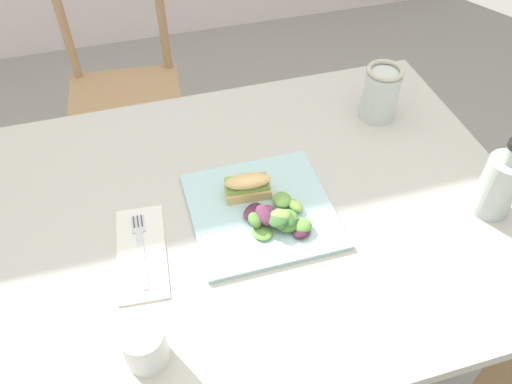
{
  "coord_description": "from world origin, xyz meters",
  "views": [
    {
      "loc": [
        -0.11,
        -0.74,
        1.56
      ],
      "look_at": [
        0.1,
        -0.01,
        0.76
      ],
      "focal_mm": 36.11,
      "sensor_mm": 36.0,
      "label": 1
    }
  ],
  "objects_px": {
    "mason_jar_iced_tea": "(380,95)",
    "plate_lunch": "(261,210)",
    "dining_table": "(260,245)",
    "chair_wooden_far": "(125,93)",
    "cup_extra_side": "(145,346)",
    "sandwich_half_front": "(248,186)",
    "bottle_cold_brew": "(498,187)",
    "fork_on_napkin": "(140,244)"
  },
  "relations": [
    {
      "from": "mason_jar_iced_tea",
      "to": "cup_extra_side",
      "type": "distance_m",
      "value": 0.82
    },
    {
      "from": "plate_lunch",
      "to": "cup_extra_side",
      "type": "xyz_separation_m",
      "value": [
        -0.28,
        -0.26,
        0.03
      ]
    },
    {
      "from": "sandwich_half_front",
      "to": "chair_wooden_far",
      "type": "bearing_deg",
      "value": 104.0
    },
    {
      "from": "dining_table",
      "to": "sandwich_half_front",
      "type": "relative_size",
      "value": 11.15
    },
    {
      "from": "fork_on_napkin",
      "to": "mason_jar_iced_tea",
      "type": "distance_m",
      "value": 0.69
    },
    {
      "from": "chair_wooden_far",
      "to": "cup_extra_side",
      "type": "bearing_deg",
      "value": -91.73
    },
    {
      "from": "dining_table",
      "to": "bottle_cold_brew",
      "type": "xyz_separation_m",
      "value": [
        0.47,
        -0.14,
        0.2
      ]
    },
    {
      "from": "dining_table",
      "to": "plate_lunch",
      "type": "bearing_deg",
      "value": -94.15
    },
    {
      "from": "dining_table",
      "to": "cup_extra_side",
      "type": "distance_m",
      "value": 0.42
    },
    {
      "from": "chair_wooden_far",
      "to": "plate_lunch",
      "type": "height_order",
      "value": "chair_wooden_far"
    },
    {
      "from": "dining_table",
      "to": "plate_lunch",
      "type": "xyz_separation_m",
      "value": [
        -0.0,
        -0.01,
        0.14
      ]
    },
    {
      "from": "bottle_cold_brew",
      "to": "chair_wooden_far",
      "type": "bearing_deg",
      "value": 123.53
    },
    {
      "from": "plate_lunch",
      "to": "bottle_cold_brew",
      "type": "bearing_deg",
      "value": -15.16
    },
    {
      "from": "bottle_cold_brew",
      "to": "cup_extra_side",
      "type": "distance_m",
      "value": 0.75
    },
    {
      "from": "mason_jar_iced_tea",
      "to": "cup_extra_side",
      "type": "relative_size",
      "value": 1.77
    },
    {
      "from": "sandwich_half_front",
      "to": "mason_jar_iced_tea",
      "type": "height_order",
      "value": "mason_jar_iced_tea"
    },
    {
      "from": "chair_wooden_far",
      "to": "plate_lunch",
      "type": "relative_size",
      "value": 2.95
    },
    {
      "from": "sandwich_half_front",
      "to": "mason_jar_iced_tea",
      "type": "xyz_separation_m",
      "value": [
        0.39,
        0.19,
        0.02
      ]
    },
    {
      "from": "chair_wooden_far",
      "to": "fork_on_napkin",
      "type": "bearing_deg",
      "value": -91.1
    },
    {
      "from": "chair_wooden_far",
      "to": "fork_on_napkin",
      "type": "xyz_separation_m",
      "value": [
        -0.02,
        -0.96,
        0.3
      ]
    },
    {
      "from": "dining_table",
      "to": "plate_lunch",
      "type": "relative_size",
      "value": 3.87
    },
    {
      "from": "chair_wooden_far",
      "to": "bottle_cold_brew",
      "type": "height_order",
      "value": "bottle_cold_brew"
    },
    {
      "from": "fork_on_napkin",
      "to": "cup_extra_side",
      "type": "bearing_deg",
      "value": -94.25
    },
    {
      "from": "fork_on_napkin",
      "to": "bottle_cold_brew",
      "type": "xyz_separation_m",
      "value": [
        0.72,
        -0.11,
        0.06
      ]
    },
    {
      "from": "bottle_cold_brew",
      "to": "mason_jar_iced_tea",
      "type": "bearing_deg",
      "value": 104.07
    },
    {
      "from": "chair_wooden_far",
      "to": "sandwich_half_front",
      "type": "relative_size",
      "value": 8.51
    },
    {
      "from": "fork_on_napkin",
      "to": "mason_jar_iced_tea",
      "type": "xyz_separation_m",
      "value": [
        0.63,
        0.25,
        0.06
      ]
    },
    {
      "from": "bottle_cold_brew",
      "to": "fork_on_napkin",
      "type": "bearing_deg",
      "value": 171.66
    },
    {
      "from": "fork_on_napkin",
      "to": "mason_jar_iced_tea",
      "type": "relative_size",
      "value": 1.33
    },
    {
      "from": "chair_wooden_far",
      "to": "cup_extra_side",
      "type": "height_order",
      "value": "chair_wooden_far"
    },
    {
      "from": "chair_wooden_far",
      "to": "plate_lunch",
      "type": "distance_m",
      "value": 1.01
    },
    {
      "from": "bottle_cold_brew",
      "to": "cup_extra_side",
      "type": "xyz_separation_m",
      "value": [
        -0.74,
        -0.13,
        -0.03
      ]
    },
    {
      "from": "fork_on_napkin",
      "to": "mason_jar_iced_tea",
      "type": "bearing_deg",
      "value": 21.79
    },
    {
      "from": "chair_wooden_far",
      "to": "bottle_cold_brew",
      "type": "bearing_deg",
      "value": -56.47
    },
    {
      "from": "mason_jar_iced_tea",
      "to": "plate_lunch",
      "type": "bearing_deg",
      "value": -148.21
    },
    {
      "from": "dining_table",
      "to": "cup_extra_side",
      "type": "height_order",
      "value": "cup_extra_side"
    },
    {
      "from": "dining_table",
      "to": "chair_wooden_far",
      "type": "distance_m",
      "value": 0.97
    },
    {
      "from": "dining_table",
      "to": "chair_wooden_far",
      "type": "xyz_separation_m",
      "value": [
        -0.24,
        0.93,
        -0.16
      ]
    },
    {
      "from": "sandwich_half_front",
      "to": "mason_jar_iced_tea",
      "type": "distance_m",
      "value": 0.44
    },
    {
      "from": "dining_table",
      "to": "fork_on_napkin",
      "type": "relative_size",
      "value": 6.14
    },
    {
      "from": "chair_wooden_far",
      "to": "plate_lunch",
      "type": "bearing_deg",
      "value": -75.7
    },
    {
      "from": "plate_lunch",
      "to": "bottle_cold_brew",
      "type": "distance_m",
      "value": 0.49
    }
  ]
}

